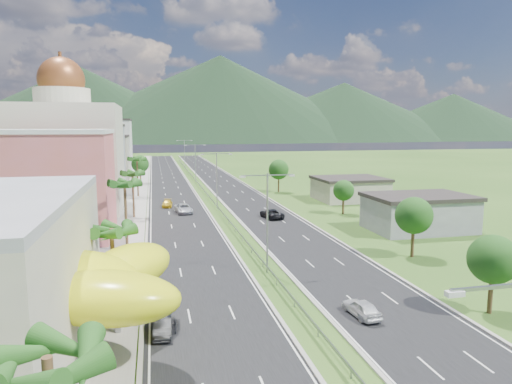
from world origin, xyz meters
TOP-DOWN VIEW (x-y plane):
  - ground at (0.00, 0.00)m, footprint 500.00×500.00m
  - road_left at (-7.50, 90.00)m, footprint 11.00×260.00m
  - road_right at (7.50, 90.00)m, footprint 11.00×260.00m
  - sidewalk_left at (-17.00, 90.00)m, footprint 7.00×260.00m
  - median_guardrail at (0.00, 71.99)m, footprint 0.10×216.06m
  - streetlight_median_b at (0.00, 10.00)m, footprint 6.04×0.25m
  - streetlight_median_c at (0.00, 50.00)m, footprint 6.04×0.25m
  - streetlight_median_d at (0.00, 95.00)m, footprint 6.04×0.25m
  - streetlight_median_e at (0.00, 140.00)m, footprint 6.04×0.25m
  - lime_canopy at (-20.00, -4.00)m, footprint 18.00×15.00m
  - pink_shophouse at (-28.00, 32.00)m, footprint 20.00×15.00m
  - domed_building at (-28.00, 55.00)m, footprint 20.00×20.00m
  - midrise_grey at (-27.00, 80.00)m, footprint 16.00×15.00m
  - midrise_beige at (-27.00, 102.00)m, footprint 16.00×15.00m
  - midrise_white at (-27.00, 125.00)m, footprint 16.00×15.00m
  - shed_near at (28.00, 25.00)m, footprint 15.00×10.00m
  - shed_far at (30.00, 55.00)m, footprint 14.00×12.00m
  - palm_tree_a at (-15.50, -22.00)m, footprint 3.60×3.60m
  - palm_tree_b at (-15.50, 2.00)m, footprint 3.60×3.60m
  - palm_tree_c at (-15.50, 22.00)m, footprint 3.60×3.60m
  - palm_tree_d at (-15.50, 45.00)m, footprint 3.60×3.60m
  - palm_tree_e at (-15.50, 70.00)m, footprint 3.60×3.60m
  - leafy_tree_lfar at (-15.50, 95.00)m, footprint 4.90×4.90m
  - leafy_tree_ra at (16.00, -5.00)m, footprint 4.20×4.20m
  - leafy_tree_rb at (19.00, 12.00)m, footprint 4.55×4.55m
  - leafy_tree_rc at (22.00, 40.00)m, footprint 3.85×3.85m
  - leafy_tree_rd at (18.00, 70.00)m, footprint 4.90×4.90m
  - mountain_ridge at (60.00, 450.00)m, footprint 860.00×140.00m
  - car_dark_left at (-11.61, -2.94)m, footprint 1.50×3.96m
  - car_silver_mid_left at (-6.66, 47.33)m, footprint 3.34×6.19m
  - car_yellow_far_left at (-9.42, 54.54)m, footprint 2.32×4.82m
  - car_white_near_right at (4.91, -3.23)m, footprint 2.18×4.42m
  - car_dark_far_right at (8.12, 39.05)m, footprint 3.63×6.16m
  - motorcycle at (-10.61, -2.45)m, footprint 0.65×2.07m

SIDE VIEW (x-z plane):
  - ground at x=0.00m, z-range 0.00..0.00m
  - mountain_ridge at x=60.00m, z-range -45.00..45.00m
  - road_left at x=-7.50m, z-range 0.00..0.04m
  - road_right at x=7.50m, z-range 0.00..0.04m
  - sidewalk_left at x=-17.00m, z-range 0.00..0.12m
  - median_guardrail at x=0.00m, z-range 0.24..1.00m
  - car_dark_left at x=-11.61m, z-range 0.04..1.33m
  - motorcycle at x=-10.61m, z-range 0.04..1.36m
  - car_yellow_far_left at x=-9.42m, z-range 0.04..1.39m
  - car_white_near_right at x=4.91m, z-range 0.04..1.49m
  - car_dark_far_right at x=8.12m, z-range 0.04..1.65m
  - car_silver_mid_left at x=-6.66m, z-range 0.04..1.69m
  - shed_far at x=30.00m, z-range 0.00..4.40m
  - shed_near at x=28.00m, z-range 0.00..5.00m
  - leafy_tree_rc at x=22.00m, z-range 1.21..7.54m
  - leafy_tree_ra at x=16.00m, z-range 1.33..8.23m
  - lime_canopy at x=-20.00m, z-range 1.29..8.69m
  - leafy_tree_rb at x=19.00m, z-range 1.44..8.92m
  - leafy_tree_lfar at x=-15.50m, z-range 1.55..9.60m
  - leafy_tree_rd at x=18.00m, z-range 1.55..9.60m
  - midrise_beige at x=-27.00m, z-range 0.00..13.00m
  - streetlight_median_b at x=0.00m, z-range 1.25..12.25m
  - streetlight_median_c at x=0.00m, z-range 1.25..12.25m
  - streetlight_median_d at x=0.00m, z-range 1.25..12.25m
  - streetlight_median_e at x=0.00m, z-range 1.25..12.25m
  - palm_tree_b at x=-15.50m, z-range 3.01..11.11m
  - pink_shophouse at x=-28.00m, z-range 0.00..15.00m
  - palm_tree_d at x=-15.50m, z-range 3.24..11.84m
  - midrise_grey at x=-27.00m, z-range 0.00..16.00m
  - palm_tree_a at x=-15.50m, z-range 3.47..12.57m
  - palm_tree_e at x=-15.50m, z-range 3.61..13.01m
  - palm_tree_c at x=-15.50m, z-range 3.70..13.30m
  - midrise_white at x=-27.00m, z-range 0.00..18.00m
  - domed_building at x=-28.00m, z-range -3.00..25.70m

